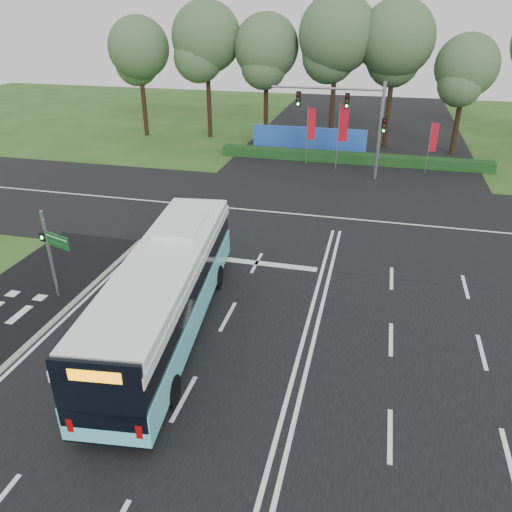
{
  "coord_description": "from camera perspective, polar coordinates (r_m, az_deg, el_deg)",
  "views": [
    {
      "loc": [
        2.03,
        -16.63,
        11.58
      ],
      "look_at": [
        -2.59,
        2.0,
        1.97
      ],
      "focal_mm": 35.0,
      "sensor_mm": 36.0,
      "label": 1
    }
  ],
  "objects": [
    {
      "name": "pedestrian_signal",
      "position": [
        24.22,
        -22.75,
        1.09
      ],
      "size": [
        0.33,
        0.43,
        3.65
      ],
      "rotation": [
        0.0,
        0.0,
        -0.28
      ],
      "color": "gray",
      "rests_on": "ground"
    },
    {
      "name": "traffic_light_gantry",
      "position": [
        37.81,
        11.36,
        15.55
      ],
      "size": [
        8.41,
        0.28,
        7.0
      ],
      "color": "gray",
      "rests_on": "ground"
    },
    {
      "name": "banner_flag_left",
      "position": [
        41.03,
        6.22,
        14.39
      ],
      "size": [
        0.64,
        0.32,
        4.63
      ],
      "rotation": [
        0.0,
        0.0,
        0.42
      ],
      "color": "gray",
      "rests_on": "ground"
    },
    {
      "name": "city_bus",
      "position": [
        19.43,
        -10.17,
        -4.0
      ],
      "size": [
        4.12,
        12.89,
        3.64
      ],
      "rotation": [
        0.0,
        0.0,
        0.12
      ],
      "color": "#64D9E9",
      "rests_on": "ground"
    },
    {
      "name": "street_sign",
      "position": [
        22.69,
        -22.08,
        0.55
      ],
      "size": [
        1.38,
        0.54,
        3.72
      ],
      "rotation": [
        0.0,
        0.0,
        -0.34
      ],
      "color": "gray",
      "rests_on": "ground"
    },
    {
      "name": "road_cross",
      "position": [
        30.94,
        9.18,
        4.3
      ],
      "size": [
        120.0,
        14.0,
        0.05
      ],
      "primitive_type": "cube",
      "color": "black",
      "rests_on": "ground"
    },
    {
      "name": "hedge",
      "position": [
        42.67,
        10.92,
        10.92
      ],
      "size": [
        22.0,
        1.2,
        0.8
      ],
      "primitive_type": "cube",
      "color": "#153A15",
      "rests_on": "ground"
    },
    {
      "name": "ground",
      "position": [
        20.36,
        5.79,
        -8.23
      ],
      "size": [
        120.0,
        120.0,
        0.0
      ],
      "primitive_type": "plane",
      "color": "#244E1A",
      "rests_on": "ground"
    },
    {
      "name": "blue_hoarding",
      "position": [
        45.27,
        6.06,
        13.06
      ],
      "size": [
        10.0,
        0.3,
        2.2
      ],
      "primitive_type": "cube",
      "color": "blue",
      "rests_on": "ground"
    },
    {
      "name": "kerb_strip",
      "position": [
        21.58,
        -23.43,
        -8.19
      ],
      "size": [
        0.25,
        18.0,
        0.12
      ],
      "primitive_type": "cube",
      "color": "gray",
      "rests_on": "ground"
    },
    {
      "name": "road_main",
      "position": [
        20.35,
        5.79,
        -8.18
      ],
      "size": [
        20.0,
        120.0,
        0.04
      ],
      "primitive_type": "cube",
      "color": "black",
      "rests_on": "ground"
    },
    {
      "name": "eucalyptus_row",
      "position": [
        47.27,
        13.13,
        22.66
      ],
      "size": [
        47.5,
        9.0,
        12.86
      ],
      "color": "black",
      "rests_on": "ground"
    },
    {
      "name": "banner_flag_right",
      "position": [
        40.63,
        19.54,
        12.35
      ],
      "size": [
        0.58,
        0.14,
        3.97
      ],
      "rotation": [
        0.0,
        0.0,
        0.17
      ],
      "color": "gray",
      "rests_on": "ground"
    },
    {
      "name": "banner_flag_mid",
      "position": [
        39.98,
        9.79,
        14.24
      ],
      "size": [
        0.75,
        0.14,
        5.07
      ],
      "rotation": [
        0.0,
        0.0,
        -0.12
      ],
      "color": "gray",
      "rests_on": "ground"
    }
  ]
}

